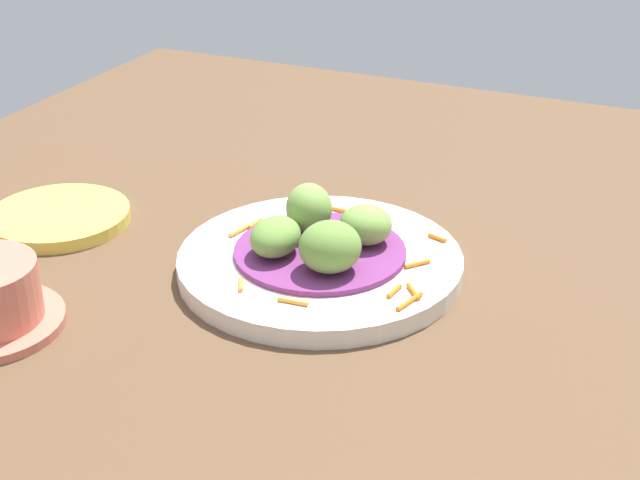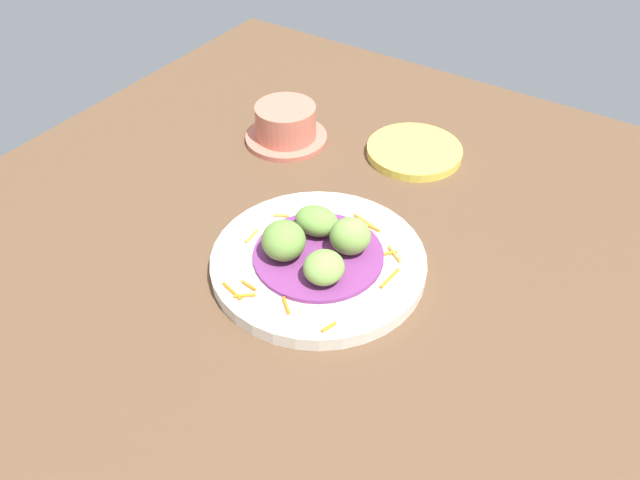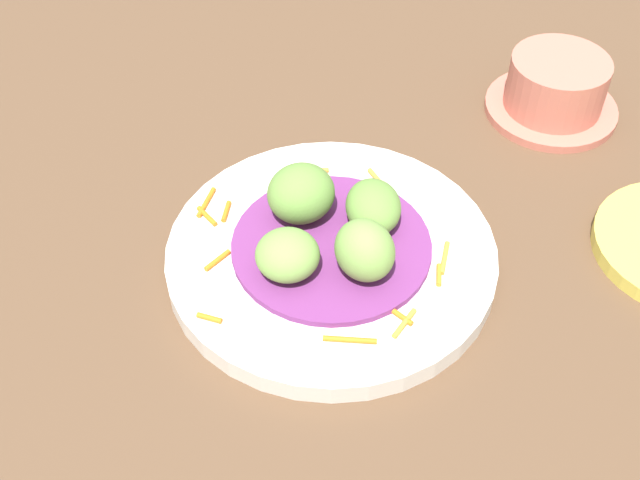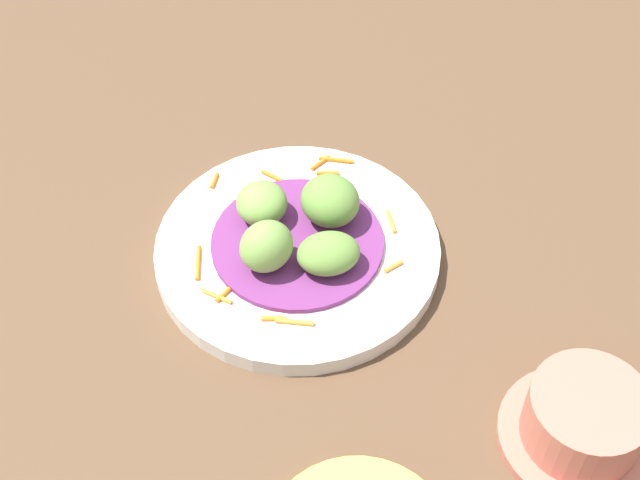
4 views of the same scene
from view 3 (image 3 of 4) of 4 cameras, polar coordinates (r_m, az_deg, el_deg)
table_surface at (r=63.34cm, az=0.54°, el=-4.17°), size 110.00×110.00×2.00cm
main_plate at (r=63.78cm, az=1.04°, el=-1.12°), size 25.61×25.61×1.76cm
cabbage_bed at (r=62.94cm, az=1.06°, el=-0.41°), size 15.45×15.45×0.54cm
carrot_garnish at (r=62.38cm, az=0.02°, el=-1.04°), size 18.27×20.02×0.40cm
guac_scoop_left at (r=59.86cm, az=-1.99°, el=-0.71°), size 4.68×4.83×3.55cm
guac_scoop_center at (r=58.92cm, az=3.41°, el=-0.98°), size 6.34×6.16×4.65cm
guac_scoop_right at (r=63.36cm, az=3.98°, el=2.33°), size 5.78×4.67×3.29cm
guac_scoop_back at (r=63.46cm, az=-1.08°, el=3.27°), size 7.43×7.44×4.45cm
terracotta_bowl at (r=80.27cm, az=16.26°, el=10.04°), size 12.36×12.36×5.71cm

